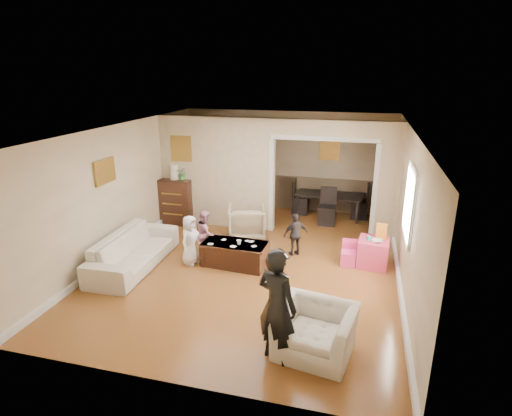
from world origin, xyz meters
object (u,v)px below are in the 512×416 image
(armchair_back, at_px, (247,222))
(armchair_front, at_px, (315,331))
(play_table, at_px, (373,253))
(child_kneel_b, at_px, (206,233))
(child_kneel_a, at_px, (190,240))
(adult_person, at_px, (277,306))
(sofa, at_px, (134,250))
(dresser, at_px, (176,201))
(coffee_cup, at_px, (239,242))
(cyan_cup, at_px, (369,238))
(coffee_table, at_px, (235,254))
(table_lamp, at_px, (174,172))
(child_toddler, at_px, (296,234))
(dining_table, at_px, (329,205))

(armchair_back, height_order, armchair_front, armchair_back)
(armchair_back, relative_size, play_table, 1.46)
(armchair_back, bearing_deg, child_kneel_b, 46.56)
(armchair_front, bearing_deg, child_kneel_a, 151.50)
(adult_person, bearing_deg, sofa, -6.23)
(adult_person, bearing_deg, dresser, -26.65)
(armchair_front, height_order, play_table, armchair_front)
(adult_person, distance_m, child_kneel_a, 3.23)
(sofa, height_order, armchair_back, armchair_back)
(sofa, height_order, coffee_cup, sofa)
(coffee_cup, xyz_separation_m, cyan_cup, (2.38, 0.64, 0.07))
(coffee_cup, height_order, child_kneel_b, child_kneel_b)
(coffee_cup, relative_size, play_table, 0.17)
(sofa, bearing_deg, coffee_cup, -77.63)
(sofa, relative_size, play_table, 4.02)
(coffee_table, bearing_deg, child_kneel_a, -169.99)
(table_lamp, height_order, child_toddler, table_lamp)
(dining_table, bearing_deg, cyan_cup, -63.55)
(dining_table, xyz_separation_m, child_kneel_a, (-2.35, -3.51, 0.19))
(armchair_back, height_order, cyan_cup, armchair_back)
(play_table, xyz_separation_m, child_toddler, (-1.53, 0.11, 0.18))
(armchair_front, height_order, child_kneel_b, child_kneel_b)
(dresser, relative_size, child_kneel_b, 1.17)
(coffee_cup, bearing_deg, armchair_back, 99.93)
(armchair_back, height_order, dining_table, armchair_back)
(armchair_front, bearing_deg, cyan_cup, 86.57)
(sofa, relative_size, armchair_back, 2.76)
(sofa, xyz_separation_m, child_kneel_a, (1.00, 0.38, 0.16))
(sofa, bearing_deg, cyan_cup, -76.93)
(adult_person, relative_size, child_kneel_a, 1.60)
(dresser, xyz_separation_m, coffee_table, (2.08, -1.89, -0.33))
(dresser, height_order, table_lamp, table_lamp)
(sofa, bearing_deg, child_toddler, -67.67)
(dresser, xyz_separation_m, child_kneel_a, (1.23, -2.04, -0.07))
(play_table, xyz_separation_m, dining_table, (-1.07, 2.72, 0.03))
(dresser, height_order, child_kneel_b, dresser)
(sofa, bearing_deg, child_kneel_b, -55.69)
(armchair_back, xyz_separation_m, child_toddler, (1.20, -0.63, 0.08))
(dresser, distance_m, play_table, 4.83)
(play_table, relative_size, cyan_cup, 6.97)
(armchair_front, distance_m, dining_table, 5.62)
(dresser, height_order, play_table, dresser)
(child_kneel_a, bearing_deg, coffee_table, -65.22)
(armchair_back, relative_size, child_kneel_a, 0.83)
(armchair_back, bearing_deg, table_lamp, -31.11)
(armchair_back, bearing_deg, coffee_cup, 83.61)
(coffee_table, bearing_deg, adult_person, -61.73)
(armchair_front, distance_m, child_toddler, 3.09)
(play_table, relative_size, child_toddler, 0.62)
(armchair_front, height_order, coffee_table, armchair_front)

